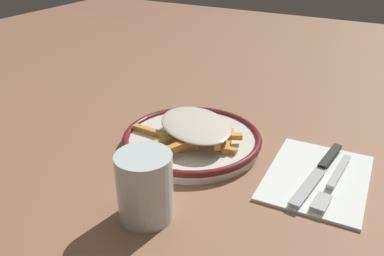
{
  "coord_description": "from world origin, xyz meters",
  "views": [
    {
      "loc": [
        -0.32,
        0.58,
        0.38
      ],
      "look_at": [
        0.0,
        0.0,
        0.04
      ],
      "focal_mm": 37.36,
      "sensor_mm": 36.0,
      "label": 1
    }
  ],
  "objects": [
    {
      "name": "water_glass",
      "position": [
        -0.04,
        0.21,
        0.05
      ],
      "size": [
        0.08,
        0.08,
        0.1
      ],
      "primitive_type": "cylinder",
      "color": "silver",
      "rests_on": "ground_plane"
    },
    {
      "name": "knife",
      "position": [
        -0.24,
        -0.02,
        0.01
      ],
      "size": [
        0.04,
        0.21,
        0.01
      ],
      "color": "black",
      "rests_on": "napkin"
    },
    {
      "name": "napkin",
      "position": [
        -0.24,
        -0.01,
        0.0
      ],
      "size": [
        0.17,
        0.22,
        0.01
      ],
      "primitive_type": "cube",
      "rotation": [
        0.0,
        0.0,
        0.04
      ],
      "color": "white",
      "rests_on": "ground_plane"
    },
    {
      "name": "fork",
      "position": [
        -0.26,
        0.01,
        0.01
      ],
      "size": [
        0.03,
        0.18,
        0.01
      ],
      "color": "silver",
      "rests_on": "napkin"
    },
    {
      "name": "plate",
      "position": [
        0.0,
        0.0,
        0.01
      ],
      "size": [
        0.26,
        0.26,
        0.03
      ],
      "color": "silver",
      "rests_on": "ground_plane"
    },
    {
      "name": "ground_plane",
      "position": [
        0.0,
        0.0,
        0.0
      ],
      "size": [
        2.6,
        2.6,
        0.0
      ],
      "primitive_type": "plane",
      "color": "#8F6449"
    },
    {
      "name": "fries_heap",
      "position": [
        -0.01,
        0.01,
        0.04
      ],
      "size": [
        0.23,
        0.22,
        0.04
      ],
      "color": "gold",
      "rests_on": "plate"
    }
  ]
}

